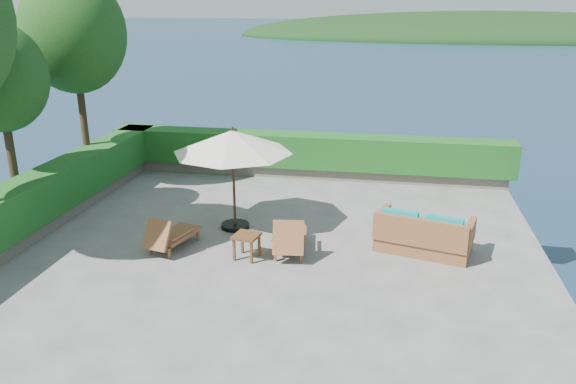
% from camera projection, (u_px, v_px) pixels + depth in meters
% --- Properties ---
extents(ground, '(12.00, 12.00, 0.00)m').
position_uv_depth(ground, '(268.00, 249.00, 12.44)').
color(ground, gray).
rests_on(ground, ground).
extents(foundation, '(12.00, 12.00, 3.00)m').
position_uv_depth(foundation, '(269.00, 311.00, 12.93)').
color(foundation, '#5D5349').
rests_on(foundation, ocean).
extents(ocean, '(600.00, 600.00, 0.00)m').
position_uv_depth(ocean, '(270.00, 364.00, 13.40)').
color(ocean, '#173547').
rests_on(ocean, ground).
extents(offshore_island, '(126.00, 57.60, 12.60)m').
position_uv_depth(offshore_island, '(487.00, 37.00, 139.54)').
color(offshore_island, black).
rests_on(offshore_island, ocean).
extents(planter_wall_far, '(12.00, 0.60, 0.36)m').
position_uv_depth(planter_wall_far, '(306.00, 171.00, 17.60)').
color(planter_wall_far, gray).
rests_on(planter_wall_far, ground).
extents(planter_wall_left, '(0.60, 12.00, 0.36)m').
position_uv_depth(planter_wall_left, '(38.00, 225.00, 13.34)').
color(planter_wall_left, gray).
rests_on(planter_wall_left, ground).
extents(hedge_far, '(12.40, 0.90, 1.00)m').
position_uv_depth(hedge_far, '(306.00, 150.00, 17.38)').
color(hedge_far, '#144615').
rests_on(hedge_far, planter_wall_far).
extents(hedge_left, '(0.90, 12.40, 1.00)m').
position_uv_depth(hedge_left, '(34.00, 198.00, 13.12)').
color(hedge_left, '#144615').
rests_on(hedge_left, planter_wall_left).
extents(tree_far, '(2.80, 2.80, 6.03)m').
position_uv_depth(tree_far, '(73.00, 34.00, 15.03)').
color(tree_far, '#412C19').
rests_on(tree_far, ground).
extents(patio_umbrella, '(3.06, 3.06, 2.51)m').
position_uv_depth(patio_umbrella, '(233.00, 143.00, 12.96)').
color(patio_umbrella, black).
rests_on(patio_umbrella, ground).
extents(lounge_left, '(0.94, 1.55, 0.83)m').
position_uv_depth(lounge_left, '(171.00, 235.00, 12.34)').
color(lounge_left, brown).
rests_on(lounge_left, ground).
extents(lounge_right, '(0.84, 1.65, 0.91)m').
position_uv_depth(lounge_right, '(289.00, 237.00, 12.16)').
color(lounge_right, brown).
rests_on(lounge_right, ground).
extents(side_table, '(0.60, 0.60, 0.55)m').
position_uv_depth(side_table, '(247.00, 239.00, 11.88)').
color(side_table, brown).
rests_on(side_table, ground).
extents(wicker_loveseat, '(2.22, 1.52, 1.00)m').
position_uv_depth(wicker_loveseat, '(423.00, 236.00, 12.20)').
color(wicker_loveseat, brown).
rests_on(wicker_loveseat, ground).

